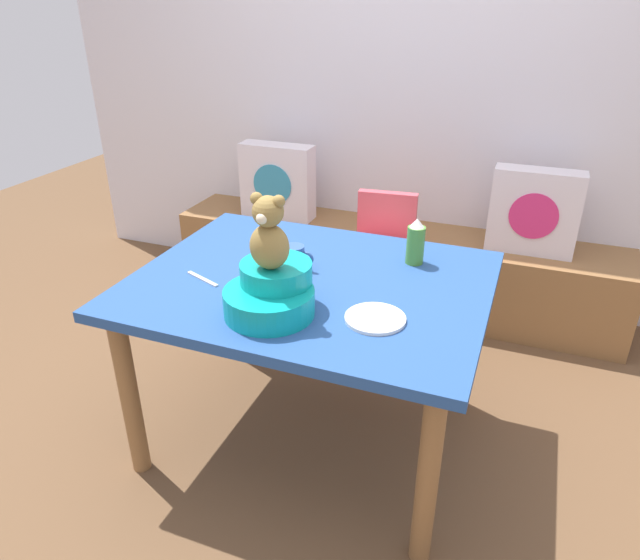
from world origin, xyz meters
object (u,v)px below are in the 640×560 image
object	(u,v)px
infant_seat_teal	(271,292)
ketchup_bottle	(416,242)
dining_table	(310,302)
dinner_plate_near	(375,318)
coffee_mug	(295,257)
pillow_floral_left	(277,181)
pillow_floral_right	(534,212)
teddy_bear	(269,234)
highchair	(382,251)

from	to	relation	value
infant_seat_teal	ketchup_bottle	size ratio (longest dim) A/B	1.78
dining_table	dinner_plate_near	bearing A→B (deg)	-32.60
dinner_plate_near	ketchup_bottle	bearing A→B (deg)	87.70
ketchup_bottle	dinner_plate_near	size ratio (longest dim) A/B	0.92
ketchup_bottle	coffee_mug	world-z (taller)	ketchup_bottle
pillow_floral_left	pillow_floral_right	world-z (taller)	same
pillow_floral_left	ketchup_bottle	xyz separation A→B (m)	(1.04, -0.96, 0.15)
pillow_floral_left	dining_table	world-z (taller)	pillow_floral_left
pillow_floral_left	ketchup_bottle	world-z (taller)	ketchup_bottle
pillow_floral_left	pillow_floral_right	size ratio (longest dim) A/B	1.00
dining_table	dinner_plate_near	world-z (taller)	dinner_plate_near
infant_seat_teal	teddy_bear	bearing A→B (deg)	-90.00
highchair	teddy_bear	distance (m)	1.20
pillow_floral_left	dinner_plate_near	xyz separation A→B (m)	(1.02, -1.44, 0.07)
pillow_floral_right	teddy_bear	bearing A→B (deg)	-117.11
dinner_plate_near	pillow_floral_left	bearing A→B (deg)	125.37
pillow_floral_right	teddy_bear	xyz separation A→B (m)	(-0.77, -1.51, 0.34)
ketchup_bottle	dinner_plate_near	bearing A→B (deg)	-92.30
dining_table	infant_seat_teal	size ratio (longest dim) A/B	3.93
dining_table	highchair	size ratio (longest dim) A/B	1.64
highchair	infant_seat_teal	distance (m)	1.13
coffee_mug	dinner_plate_near	distance (m)	0.47
dining_table	pillow_floral_left	bearing A→B (deg)	119.89
dining_table	teddy_bear	bearing A→B (deg)	-96.48
highchair	teddy_bear	size ratio (longest dim) A/B	3.16
highchair	coffee_mug	xyz separation A→B (m)	(-0.14, -0.76, 0.27)
pillow_floral_left	highchair	distance (m)	0.89
pillow_floral_left	highchair	xyz separation A→B (m)	(0.77, -0.42, -0.16)
pillow_floral_left	infant_seat_teal	xyz separation A→B (m)	(0.68, -1.51, 0.13)
ketchup_bottle	highchair	bearing A→B (deg)	116.75
pillow_floral_right	dining_table	distance (m)	1.45
pillow_floral_left	dining_table	distance (m)	1.43
dining_table	dinner_plate_near	xyz separation A→B (m)	(0.31, -0.20, 0.10)
pillow_floral_right	ketchup_bottle	xyz separation A→B (m)	(-0.41, -0.96, 0.15)
pillow_floral_right	dinner_plate_near	distance (m)	1.50
pillow_floral_right	pillow_floral_left	bearing A→B (deg)	180.00
pillow_floral_right	teddy_bear	size ratio (longest dim) A/B	1.76
coffee_mug	infant_seat_teal	bearing A→B (deg)	-79.92
highchair	dinner_plate_near	distance (m)	1.08
infant_seat_teal	dinner_plate_near	world-z (taller)	infant_seat_teal
infant_seat_teal	dinner_plate_near	distance (m)	0.35
teddy_bear	coffee_mug	bearing A→B (deg)	100.07
ketchup_bottle	dining_table	bearing A→B (deg)	-139.09
highchair	pillow_floral_right	bearing A→B (deg)	31.15
dinner_plate_near	coffee_mug	bearing A→B (deg)	146.77
pillow_floral_left	coffee_mug	world-z (taller)	pillow_floral_left
pillow_floral_right	highchair	world-z (taller)	pillow_floral_right
ketchup_bottle	coffee_mug	xyz separation A→B (m)	(-0.41, -0.22, -0.04)
infant_seat_teal	coffee_mug	distance (m)	0.33
dining_table	highchair	xyz separation A→B (m)	(0.05, 0.83, -0.12)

